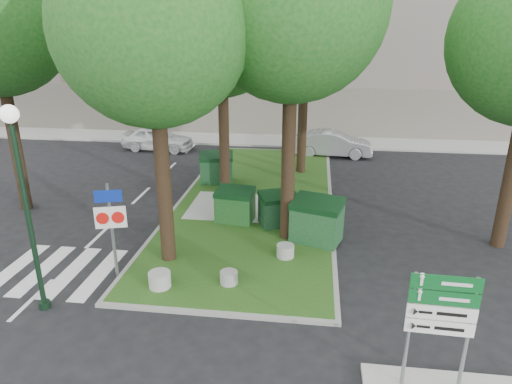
% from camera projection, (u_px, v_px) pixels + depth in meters
% --- Properties ---
extents(ground, '(120.00, 120.00, 0.00)m').
position_uv_depth(ground, '(196.00, 312.00, 11.64)').
color(ground, black).
rests_on(ground, ground).
extents(median_island, '(6.00, 16.00, 0.12)m').
position_uv_depth(median_island, '(256.00, 200.00, 19.01)').
color(median_island, '#204914').
rests_on(median_island, ground).
extents(median_kerb, '(6.30, 16.30, 0.10)m').
position_uv_depth(median_kerb, '(256.00, 200.00, 19.01)').
color(median_kerb, gray).
rests_on(median_kerb, ground).
extents(building_sidewalk, '(42.00, 3.00, 0.12)m').
position_uv_depth(building_sidewalk, '(270.00, 140.00, 28.85)').
color(building_sidewalk, '#999993').
rests_on(building_sidewalk, ground).
extents(zebra_crossing, '(5.00, 3.00, 0.01)m').
position_uv_depth(zebra_crossing, '(86.00, 273.00, 13.49)').
color(zebra_crossing, silver).
rests_on(zebra_crossing, ground).
extents(apartment_building, '(41.00, 12.00, 16.00)m').
position_uv_depth(apartment_building, '(281.00, 9.00, 33.11)').
color(apartment_building, '#C2B592').
rests_on(apartment_building, ground).
extents(tree_median_near_left, '(5.20, 5.20, 10.53)m').
position_uv_depth(tree_median_near_left, '(155.00, 8.00, 11.68)').
color(tree_median_near_left, black).
rests_on(tree_median_near_left, ground).
extents(tree_median_mid, '(4.80, 4.80, 9.99)m').
position_uv_depth(tree_median_mid, '(224.00, 23.00, 17.79)').
color(tree_median_mid, black).
rests_on(tree_median_mid, ground).
extents(dumpster_a, '(1.65, 1.29, 1.39)m').
position_uv_depth(dumpster_a, '(217.00, 168.00, 20.76)').
color(dumpster_a, '#0F3919').
rests_on(dumpster_a, median_island).
extents(dumpster_b, '(1.47, 1.12, 1.27)m').
position_uv_depth(dumpster_b, '(235.00, 205.00, 16.62)').
color(dumpster_b, '#134115').
rests_on(dumpster_b, median_island).
extents(dumpster_c, '(1.59, 1.39, 1.23)m').
position_uv_depth(dumpster_c, '(278.00, 209.00, 16.31)').
color(dumpster_c, '#0F3419').
rests_on(dumpster_c, median_island).
extents(dumpster_d, '(1.89, 1.57, 1.50)m').
position_uv_depth(dumpster_d, '(317.00, 221.00, 15.01)').
color(dumpster_d, '#14431E').
rests_on(dumpster_d, median_island).
extents(bollard_left, '(0.61, 0.61, 0.43)m').
position_uv_depth(bollard_left, '(160.00, 280.00, 12.49)').
color(bollard_left, '#A1A29C').
rests_on(bollard_left, median_island).
extents(bollard_right, '(0.55, 0.55, 0.39)m').
position_uv_depth(bollard_right, '(285.00, 251.00, 14.13)').
color(bollard_right, gray).
rests_on(bollard_right, median_island).
extents(bollard_mid, '(0.50, 0.50, 0.35)m').
position_uv_depth(bollard_mid, '(229.00, 277.00, 12.67)').
color(bollard_mid, gray).
rests_on(bollard_mid, median_island).
extents(litter_bin, '(0.36, 0.36, 0.62)m').
position_uv_depth(litter_bin, '(301.00, 159.00, 23.40)').
color(litter_bin, '#F1A81C').
rests_on(litter_bin, median_island).
extents(street_lamp, '(0.42, 0.42, 5.25)m').
position_uv_depth(street_lamp, '(23.00, 188.00, 10.69)').
color(street_lamp, black).
rests_on(street_lamp, ground).
extents(traffic_sign_pole, '(0.84, 0.29, 2.87)m').
position_uv_depth(traffic_sign_pole, '(111.00, 219.00, 12.66)').
color(traffic_sign_pole, slate).
rests_on(traffic_sign_pole, ground).
extents(directional_sign, '(1.26, 0.12, 2.53)m').
position_uv_depth(directional_sign, '(441.00, 315.00, 8.52)').
color(directional_sign, slate).
rests_on(directional_sign, sidewalk_corner).
extents(car_white, '(4.25, 2.05, 1.40)m').
position_uv_depth(car_white, '(158.00, 138.00, 26.60)').
color(car_white, silver).
rests_on(car_white, ground).
extents(car_silver, '(4.33, 1.57, 1.42)m').
position_uv_depth(car_silver, '(333.00, 144.00, 25.37)').
color(car_silver, '#94979B').
rests_on(car_silver, ground).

